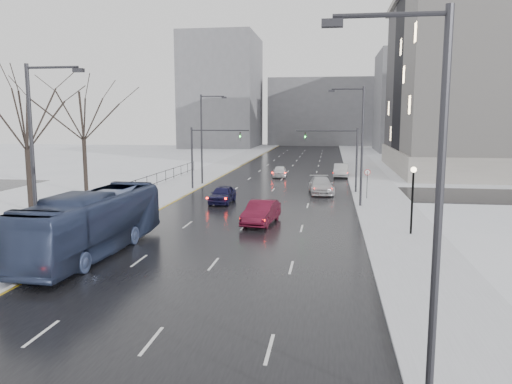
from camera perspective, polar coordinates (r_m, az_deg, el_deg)
The scene contains 25 objects.
road at distance 62.87m, azimuth 3.13°, elevation 1.66°, with size 16.00×150.00×0.04m, color black.
cross_road at distance 51.04m, azimuth 1.86°, elevation 0.08°, with size 130.00×10.00×0.04m, color black.
sidewalk_left at distance 64.68m, azimuth -6.18°, elevation 1.87°, with size 5.00×150.00×0.16m, color silver.
sidewalk_right at distance 62.77m, azimuth 12.72°, elevation 1.51°, with size 5.00×150.00×0.16m, color silver.
park_strip at distance 67.71m, azimuth -13.98°, elevation 1.95°, with size 14.00×150.00×0.12m, color white.
tree_park_d at distance 43.83m, azimuth -24.29°, elevation -2.09°, with size 8.75×8.75×12.50m, color black, non-canonical shape.
tree_park_e at distance 52.57m, azimuth -18.80°, elevation -0.15°, with size 9.45×9.45×13.50m, color black, non-canonical shape.
iron_fence at distance 37.83m, azimuth -21.51°, elevation -2.11°, with size 0.06×70.00×1.30m.
streetlight_r_near at distance 12.51m, azimuth 19.19°, elevation -0.53°, with size 2.95×0.25×10.00m.
streetlight_r_mid at distance 42.26m, azimuth 11.73°, elevation 5.79°, with size 2.95×0.25×10.00m.
streetlight_l_near at distance 26.27m, azimuth -23.76°, elevation 3.71°, with size 2.95×0.25×10.00m.
streetlight_l_far at distance 55.96m, azimuth -6.02°, elevation 6.54°, with size 2.95×0.25×10.00m.
lamppost_r_mid at distance 32.88m, azimuth 17.47°, elevation 0.17°, with size 0.36×0.36×4.28m.
mast_signal_right at distance 50.29m, azimuth 10.23°, elevation 4.51°, with size 6.10×0.33×6.50m.
mast_signal_left at distance 51.96m, azimuth -6.20°, elevation 4.72°, with size 6.10×0.33×6.50m.
no_uturn_sign at distance 46.56m, azimuth 12.61°, elevation 1.90°, with size 0.60×0.06×2.70m.
bldg_far_right at distance 119.28m, azimuth 19.50°, elevation 9.70°, with size 24.00×20.00×22.00m, color slate.
bldg_far_left at distance 130.32m, azimuth -3.91°, elevation 11.34°, with size 18.00×22.00×28.00m, color slate.
bldg_far_center at distance 142.17m, azimuth 7.87°, elevation 9.02°, with size 30.00×18.00×18.00m, color slate.
bus at distance 28.71m, azimuth -18.26°, elevation -3.40°, with size 2.91×12.45×3.47m, color navy.
sedan_center_near at distance 43.93m, azimuth -3.85°, elevation -0.27°, with size 1.79×4.46×1.52m, color #131236.
sedan_right_near at distance 35.26m, azimuth 0.59°, elevation -2.33°, with size 1.74×4.98×1.64m, color #570F22.
sedan_right_far at distance 49.83m, azimuth 7.44°, elevation 0.77°, with size 2.25×5.54×1.61m, color #BBBBBF.
sedan_center_far at distance 63.30m, azimuth 2.72°, elevation 2.38°, with size 1.67×4.14×1.41m, color silver.
sedan_right_distant at distance 64.24m, azimuth 9.69°, elevation 2.46°, with size 1.74×4.98×1.64m, color #AFAFB3.
Camera 1 is at (5.82, -2.15, 7.48)m, focal length 35.00 mm.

